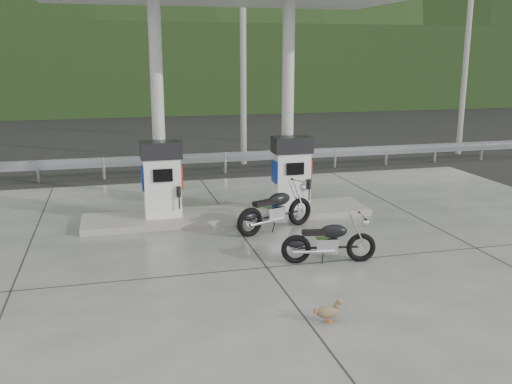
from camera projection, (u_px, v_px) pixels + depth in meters
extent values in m
plane|color=black|center=(254.00, 251.00, 11.67)|extent=(160.00, 160.00, 0.00)
cube|color=slate|center=(254.00, 251.00, 11.67)|extent=(18.00, 14.00, 0.02)
cube|color=gray|center=(229.00, 215.00, 14.00)|extent=(7.00, 1.40, 0.15)
cylinder|color=silver|center=(158.00, 109.00, 13.39)|extent=(0.30, 0.30, 5.00)
cylinder|color=silver|center=(288.00, 106.00, 14.16)|extent=(0.30, 0.30, 5.00)
cube|color=black|center=(183.00, 157.00, 22.50)|extent=(60.00, 7.00, 0.01)
cylinder|color=gray|center=(243.00, 53.00, 20.17)|extent=(0.22, 0.22, 8.00)
cylinder|color=gray|center=(467.00, 53.00, 22.33)|extent=(0.22, 0.22, 8.00)
cube|color=black|center=(148.00, 69.00, 39.23)|extent=(80.00, 6.00, 6.00)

